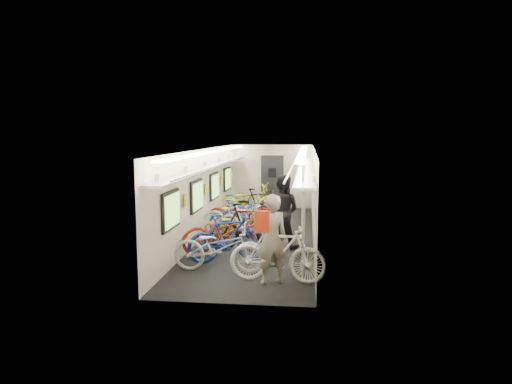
% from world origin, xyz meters
% --- Properties ---
extents(train_car_shell, '(10.00, 10.00, 10.00)m').
position_xyz_m(train_car_shell, '(-0.36, 0.71, 1.66)').
color(train_car_shell, black).
rests_on(train_car_shell, ground).
extents(bicycle_0, '(1.93, 0.72, 1.01)m').
position_xyz_m(bicycle_0, '(-0.45, -3.25, 0.50)').
color(bicycle_0, silver).
rests_on(bicycle_0, ground).
extents(bicycle_1, '(1.86, 1.17, 1.09)m').
position_xyz_m(bicycle_1, '(-0.39, -2.52, 0.54)').
color(bicycle_1, navy).
rests_on(bicycle_1, ground).
extents(bicycle_2, '(2.16, 1.41, 1.07)m').
position_xyz_m(bicycle_2, '(-0.54, -1.93, 0.54)').
color(bicycle_2, '#9F2611').
rests_on(bicycle_2, ground).
extents(bicycle_3, '(1.98, 1.27, 1.15)m').
position_xyz_m(bicycle_3, '(-0.11, -1.31, 0.58)').
color(bicycle_3, black).
rests_on(bicycle_3, ground).
extents(bicycle_4, '(1.81, 0.83, 0.92)m').
position_xyz_m(bicycle_4, '(-0.47, -0.98, 0.46)').
color(bicycle_4, gold).
rests_on(bicycle_4, ground).
extents(bicycle_5, '(1.65, 1.00, 0.96)m').
position_xyz_m(bicycle_5, '(-0.32, -0.23, 0.48)').
color(bicycle_5, silver).
rests_on(bicycle_5, ground).
extents(bicycle_6, '(2.16, 1.02, 1.09)m').
position_xyz_m(bicycle_6, '(-0.57, 0.14, 0.55)').
color(bicycle_6, '#A2A1A6').
rests_on(bicycle_6, ground).
extents(bicycle_7, '(1.74, 0.62, 1.03)m').
position_xyz_m(bicycle_7, '(-0.54, 0.02, 0.51)').
color(bicycle_7, '#1C58AA').
rests_on(bicycle_7, ground).
extents(bicycle_8, '(2.04, 0.90, 1.04)m').
position_xyz_m(bicycle_8, '(-0.62, 0.81, 0.52)').
color(bicycle_8, '#A11511').
rests_on(bicycle_8, ground).
extents(bicycle_9, '(1.83, 0.79, 1.06)m').
position_xyz_m(bicycle_9, '(-0.19, 2.29, 0.53)').
color(bicycle_9, black).
rests_on(bicycle_9, ground).
extents(bicycle_10, '(2.18, 1.17, 1.09)m').
position_xyz_m(bicycle_10, '(-0.68, 2.93, 0.54)').
color(bicycle_10, yellow).
rests_on(bicycle_10, ground).
extents(bicycle_11, '(1.91, 0.70, 1.12)m').
position_xyz_m(bicycle_11, '(0.79, -3.81, 0.56)').
color(bicycle_11, white).
rests_on(bicycle_11, ground).
extents(bicycle_12, '(2.15, 0.87, 1.11)m').
position_xyz_m(bicycle_12, '(-0.64, 3.40, 0.55)').
color(bicycle_12, slate).
rests_on(bicycle_12, ground).
extents(passenger_near, '(0.73, 0.61, 1.70)m').
position_xyz_m(passenger_near, '(0.67, -3.85, 0.85)').
color(passenger_near, gray).
rests_on(passenger_near, ground).
extents(passenger_mid, '(1.02, 0.88, 1.81)m').
position_xyz_m(passenger_mid, '(0.71, -1.08, 0.91)').
color(passenger_mid, black).
rests_on(passenger_mid, ground).
extents(backpack, '(0.28, 0.19, 0.38)m').
position_xyz_m(backpack, '(0.54, -4.35, 1.28)').
color(backpack, red).
rests_on(backpack, passenger_near).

